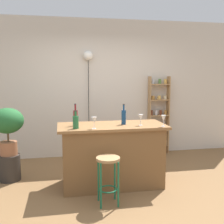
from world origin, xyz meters
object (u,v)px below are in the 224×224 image
potted_plant (7,125)px  bottle_vinegar (76,122)px  bar_stool (108,170)px  pendant_globe_light (88,58)px  wine_glass_center (164,118)px  spice_shelf (159,116)px  wine_glass_right (94,120)px  wine_glass_left (141,118)px  bottle_wine_red (75,117)px  bottle_soda_blue (124,117)px  plant_stool (10,167)px

potted_plant → bottle_vinegar: size_ratio=2.94×
bar_stool → pendant_globe_light: 2.66m
wine_glass_center → spice_shelf: bearing=71.6°
bottle_vinegar → wine_glass_right: bearing=-12.1°
spice_shelf → wine_glass_left: bearing=-118.7°
bar_stool → bottle_wine_red: 0.96m
bar_stool → wine_glass_right: wine_glass_right is taller
potted_plant → bottle_soda_blue: 1.83m
plant_stool → potted_plant: potted_plant is taller
pendant_globe_light → bar_stool: bearing=-89.4°
pendant_globe_light → plant_stool: bearing=-142.7°
plant_stool → bottle_soda_blue: bearing=-15.4°
wine_glass_left → wine_glass_right: (-0.71, -0.12, 0.00)m
bottle_wine_red → potted_plant: bearing=157.0°
wine_glass_left → pendant_globe_light: pendant_globe_light is taller
bottle_vinegar → wine_glass_center: 1.26m
bar_stool → bottle_wine_red: bearing=119.4°
plant_stool → bottle_soda_blue: 2.01m
bar_stool → wine_glass_center: size_ratio=3.84×
spice_shelf → bar_stool: bearing=-124.7°
bottle_wine_red → wine_glass_right: bottle_wine_red is taller
bottle_soda_blue → bottle_vinegar: size_ratio=1.20×
wine_glass_right → plant_stool: bearing=150.4°
bar_stool → plant_stool: 1.81m
bottle_vinegar → wine_glass_center: bearing=-3.3°
wine_glass_left → pendant_globe_light: size_ratio=0.08×
wine_glass_right → pendant_globe_light: bearing=86.5°
spice_shelf → pendant_globe_light: (-1.49, 0.05, 1.21)m
wine_glass_left → wine_glass_right: same height
bottle_vinegar → wine_glass_center: size_ratio=1.57×
spice_shelf → bottle_wine_red: bearing=-141.6°
wine_glass_center → wine_glass_left: bearing=155.0°
bottle_vinegar → wine_glass_left: (0.96, 0.07, 0.02)m
bottle_wine_red → wine_glass_left: (0.95, -0.17, -0.01)m
wine_glass_right → bottle_soda_blue: bearing=27.1°
potted_plant → wine_glass_center: (2.29, -0.75, 0.15)m
bar_stool → pendant_globe_light: size_ratio=0.29×
bar_stool → bottle_vinegar: size_ratio=2.45×
pendant_globe_light → wine_glass_right: bearing=-93.5°
bar_stool → bottle_soda_blue: (0.35, 0.62, 0.59)m
spice_shelf → bottle_soda_blue: bearing=-126.8°
bottle_wine_red → pendant_globe_light: bearing=76.9°
bottle_vinegar → bottle_soda_blue: bearing=14.7°
plant_stool → bottle_wine_red: (1.04, -0.44, 0.85)m
spice_shelf → wine_glass_center: spice_shelf is taller
plant_stool → pendant_globe_light: pendant_globe_light is taller
bottle_soda_blue → bottle_wine_red: (-0.72, 0.04, 0.01)m
bottle_soda_blue → wine_glass_right: bottle_soda_blue is taller
bottle_vinegar → spice_shelf: bearing=42.4°
spice_shelf → bottle_wine_red: 2.36m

